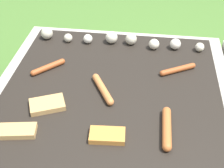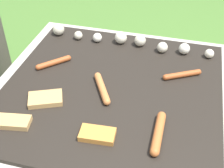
% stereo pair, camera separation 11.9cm
% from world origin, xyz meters
% --- Properties ---
extents(ground_plane, '(14.00, 14.00, 0.00)m').
position_xyz_m(ground_plane, '(0.00, 0.00, 0.00)').
color(ground_plane, '#47702D').
extents(grill, '(0.94, 0.94, 0.43)m').
position_xyz_m(grill, '(0.00, 0.00, 0.21)').
color(grill, '#B2AA9E').
rests_on(grill, ground_plane).
extents(sausage_front_left, '(0.03, 0.19, 0.03)m').
position_xyz_m(sausage_front_left, '(0.21, -0.20, 0.45)').
color(sausage_front_left, '#B7602D').
rests_on(sausage_front_left, grill).
extents(sausage_back_left, '(0.12, 0.12, 0.02)m').
position_xyz_m(sausage_back_left, '(-0.28, 0.09, 0.44)').
color(sausage_back_left, '#A34C23').
rests_on(sausage_back_left, grill).
extents(sausage_back_center, '(0.15, 0.09, 0.02)m').
position_xyz_m(sausage_back_center, '(0.26, 0.14, 0.44)').
color(sausage_back_center, '#A34C23').
rests_on(sausage_back_center, grill).
extents(sausage_front_center, '(0.10, 0.17, 0.03)m').
position_xyz_m(sausage_front_center, '(-0.03, -0.03, 0.45)').
color(sausage_front_center, '#C6753D').
rests_on(sausage_front_center, grill).
extents(bread_slice_left, '(0.13, 0.08, 0.02)m').
position_xyz_m(bread_slice_left, '(-0.28, -0.27, 0.44)').
color(bread_slice_left, tan).
rests_on(bread_slice_left, grill).
extents(bread_slice_right, '(0.14, 0.12, 0.02)m').
position_xyz_m(bread_slice_right, '(-0.22, -0.13, 0.44)').
color(bread_slice_right, tan).
rests_on(bread_slice_right, grill).
extents(bread_slice_center, '(0.12, 0.07, 0.02)m').
position_xyz_m(bread_slice_center, '(0.02, -0.25, 0.44)').
color(bread_slice_center, '#D18438').
rests_on(bread_slice_center, grill).
extents(mushroom_row, '(0.76, 0.08, 0.06)m').
position_xyz_m(mushroom_row, '(-0.02, 0.32, 0.46)').
color(mushroom_row, beige).
rests_on(mushroom_row, grill).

